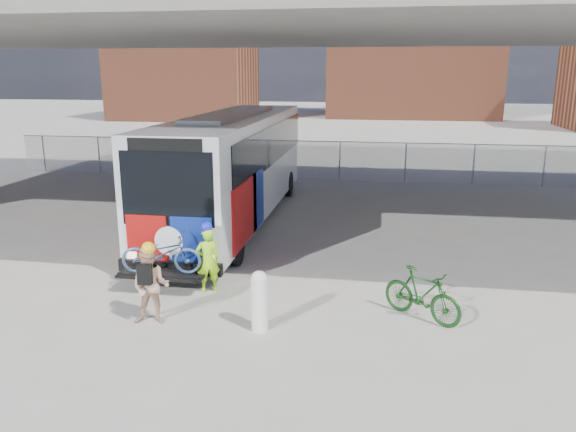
% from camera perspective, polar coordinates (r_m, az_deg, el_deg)
% --- Properties ---
extents(ground, '(160.00, 160.00, 0.00)m').
position_cam_1_polar(ground, '(15.06, -1.99, -4.79)').
color(ground, '#9E9991').
rests_on(ground, ground).
extents(bus, '(2.67, 12.97, 3.69)m').
position_cam_1_polar(bus, '(18.92, -5.56, 5.73)').
color(bus, silver).
rests_on(bus, ground).
extents(overpass, '(40.00, 16.00, 7.95)m').
position_cam_1_polar(overpass, '(18.22, 0.42, 19.45)').
color(overpass, '#605E59').
rests_on(overpass, ground).
extents(chainlink_fence, '(30.00, 0.06, 30.00)m').
position_cam_1_polar(chainlink_fence, '(26.33, 3.11, 6.74)').
color(chainlink_fence, gray).
rests_on(chainlink_fence, ground).
extents(brick_buildings, '(54.00, 22.00, 12.00)m').
position_cam_1_polar(brick_buildings, '(62.18, 8.12, 14.79)').
color(brick_buildings, brown).
rests_on(brick_buildings, ground).
extents(smokestack, '(2.20, 2.20, 25.00)m').
position_cam_1_polar(smokestack, '(70.24, 19.63, 19.88)').
color(smokestack, brown).
rests_on(smokestack, ground).
extents(bollard, '(0.32, 0.32, 1.24)m').
position_cam_1_polar(bollard, '(11.08, -2.92, -8.41)').
color(bollard, silver).
rests_on(bollard, ground).
extents(cyclist_hivis, '(0.66, 0.59, 1.68)m').
position_cam_1_polar(cyclist_hivis, '(13.04, -8.17, -4.28)').
color(cyclist_hivis, '#9FEB18').
rests_on(cyclist_hivis, ground).
extents(cyclist_tan, '(0.84, 0.69, 1.73)m').
position_cam_1_polar(cyclist_tan, '(11.64, -13.79, -6.87)').
color(cyclist_tan, tan).
rests_on(cyclist_tan, ground).
extents(bike_parked, '(1.76, 1.47, 1.08)m').
position_cam_1_polar(bike_parked, '(11.92, 13.45, -7.75)').
color(bike_parked, '#133D14').
rests_on(bike_parked, ground).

